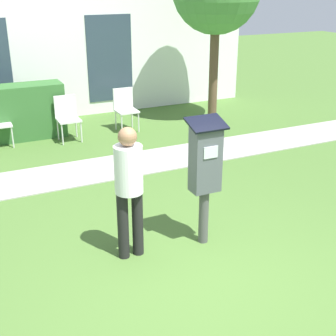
{
  "coord_description": "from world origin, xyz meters",
  "views": [
    {
      "loc": [
        -2.17,
        -3.71,
        3.04
      ],
      "look_at": [
        -0.06,
        0.74,
        1.05
      ],
      "focal_mm": 50.0,
      "sensor_mm": 36.0,
      "label": 1
    }
  ],
  "objects_px": {
    "parking_meter": "(205,166)",
    "outdoor_chair_middle": "(67,114)",
    "outdoor_chair_right": "(125,106)",
    "person_standing": "(129,183)"
  },
  "relations": [
    {
      "from": "person_standing",
      "to": "outdoor_chair_right",
      "type": "relative_size",
      "value": 1.76
    },
    {
      "from": "parking_meter",
      "to": "outdoor_chair_right",
      "type": "distance_m",
      "value": 4.9
    },
    {
      "from": "parking_meter",
      "to": "outdoor_chair_middle",
      "type": "distance_m",
      "value": 4.72
    },
    {
      "from": "person_standing",
      "to": "outdoor_chair_middle",
      "type": "bearing_deg",
      "value": 122.52
    },
    {
      "from": "person_standing",
      "to": "outdoor_chair_right",
      "type": "bearing_deg",
      "value": 107.84
    },
    {
      "from": "parking_meter",
      "to": "outdoor_chair_right",
      "type": "bearing_deg",
      "value": 80.72
    },
    {
      "from": "parking_meter",
      "to": "outdoor_chair_middle",
      "type": "xyz_separation_m",
      "value": [
        -0.5,
        4.67,
        -0.49
      ]
    },
    {
      "from": "outdoor_chair_middle",
      "to": "outdoor_chair_right",
      "type": "height_order",
      "value": "same"
    },
    {
      "from": "parking_meter",
      "to": "outdoor_chair_right",
      "type": "height_order",
      "value": "parking_meter"
    },
    {
      "from": "parking_meter",
      "to": "outdoor_chair_right",
      "type": "relative_size",
      "value": 1.77
    }
  ]
}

